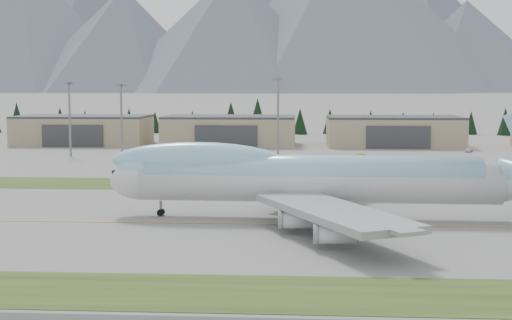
# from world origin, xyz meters

# --- Properties ---
(ground) EXTENTS (7000.00, 7000.00, 0.00)m
(ground) POSITION_xyz_m (0.00, 0.00, 0.00)
(ground) COLOR slate
(ground) RESTS_ON ground
(grass_strip_near) EXTENTS (400.00, 14.00, 0.08)m
(grass_strip_near) POSITION_xyz_m (0.00, -38.00, 0.00)
(grass_strip_near) COLOR #2B4518
(grass_strip_near) RESTS_ON ground
(grass_strip_far) EXTENTS (400.00, 18.00, 0.08)m
(grass_strip_far) POSITION_xyz_m (0.00, 45.00, 0.00)
(grass_strip_far) COLOR #2B4518
(grass_strip_far) RESTS_ON ground
(taxiway_line_main) EXTENTS (400.00, 0.40, 0.02)m
(taxiway_line_main) POSITION_xyz_m (0.00, 0.00, 0.00)
(taxiway_line_main) COLOR gold
(taxiway_line_main) RESTS_ON ground
(boeing_747_freighter) EXTENTS (78.00, 67.82, 20.69)m
(boeing_747_freighter) POSITION_xyz_m (13.24, 5.68, 6.82)
(boeing_747_freighter) COLOR silver
(boeing_747_freighter) RESTS_ON ground
(hangar_left) EXTENTS (48.00, 26.60, 10.80)m
(hangar_left) POSITION_xyz_m (-70.00, 149.90, 5.39)
(hangar_left) COLOR gray
(hangar_left) RESTS_ON ground
(hangar_center) EXTENTS (48.00, 26.60, 10.80)m
(hangar_center) POSITION_xyz_m (-15.00, 149.90, 5.39)
(hangar_center) COLOR gray
(hangar_center) RESTS_ON ground
(hangar_right) EXTENTS (48.00, 26.60, 10.80)m
(hangar_right) POSITION_xyz_m (45.00, 149.90, 5.39)
(hangar_right) COLOR gray
(hangar_right) RESTS_ON ground
(floodlight_masts) EXTENTS (200.80, 8.75, 24.32)m
(floodlight_masts) POSITION_xyz_m (-31.43, 107.91, 15.95)
(floodlight_masts) COLOR slate
(floodlight_masts) RESTS_ON ground
(service_vehicle_a) EXTENTS (1.39, 3.31, 1.12)m
(service_vehicle_a) POSITION_xyz_m (-27.30, 124.22, 0.00)
(service_vehicle_a) COLOR silver
(service_vehicle_a) RESTS_ON ground
(service_vehicle_b) EXTENTS (3.88, 1.90, 1.22)m
(service_vehicle_b) POSITION_xyz_m (29.85, 109.54, 0.00)
(service_vehicle_b) COLOR gold
(service_vehicle_b) RESTS_ON ground
(service_vehicle_c) EXTENTS (3.60, 4.71, 1.27)m
(service_vehicle_c) POSITION_xyz_m (66.71, 126.36, 0.00)
(service_vehicle_c) COLOR silver
(service_vehicle_c) RESTS_ON ground
(conifer_belt) EXTENTS (269.63, 15.33, 16.31)m
(conifer_belt) POSITION_xyz_m (-7.23, 211.37, 6.39)
(conifer_belt) COLOR black
(conifer_belt) RESTS_ON ground
(mountain_ridge_front) EXTENTS (4335.26, 1203.46, 510.59)m
(mountain_ridge_front) POSITION_xyz_m (-42.28, 2219.81, 226.52)
(mountain_ridge_front) COLOR slate
(mountain_ridge_front) RESTS_ON ground
(mountain_ridge_rear) EXTENTS (4442.97, 1041.31, 520.65)m
(mountain_ridge_rear) POSITION_xyz_m (237.61, 2900.00, 261.10)
(mountain_ridge_rear) COLOR slate
(mountain_ridge_rear) RESTS_ON ground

